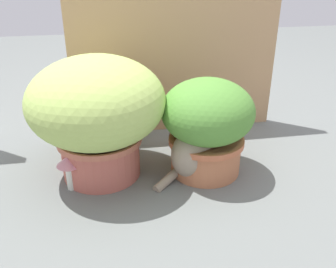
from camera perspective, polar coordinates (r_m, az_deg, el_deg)
ground_plane at (r=1.57m, az=-0.94°, el=-6.27°), size 6.00×6.00×0.00m
cardboard_backdrop at (r=1.84m, az=1.11°, el=12.87°), size 1.01×0.03×0.84m
grass_planter at (r=1.48m, az=-10.72°, el=3.54°), size 0.53×0.53×0.50m
leafy_planter at (r=1.51m, az=5.96°, el=1.57°), size 0.37×0.37×0.40m
cat at (r=1.54m, az=4.76°, el=-1.90°), size 0.36×0.30×0.32m
mushroom_ornament_red at (r=1.50m, az=-12.27°, el=-4.56°), size 0.10×0.10×0.13m
mushroom_ornament_pink at (r=1.48m, az=-14.76°, el=-4.56°), size 0.10×0.10×0.15m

